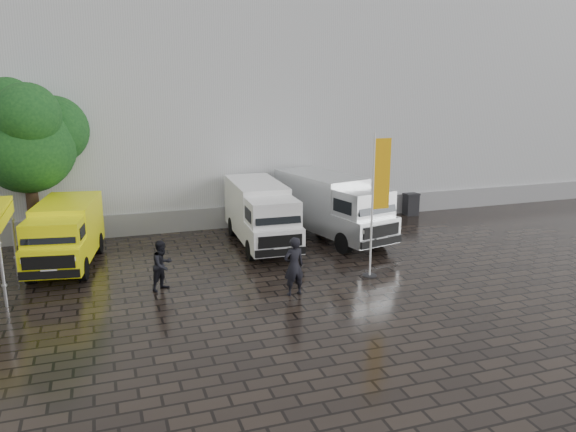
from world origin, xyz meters
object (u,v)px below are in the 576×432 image
van_yellow (65,236)px  flagpole (377,198)px  person_tent (162,265)px  van_white (261,216)px  person_front (294,266)px  van_silver (332,208)px  wheelie_bin (411,204)px

van_yellow → flagpole: flagpole is taller
flagpole → person_tent: bearing=172.0°
van_white → person_front: size_ratio=3.05×
van_silver → wheelie_bin: bearing=12.3°
van_yellow → person_tent: size_ratio=3.03×
wheelie_bin → person_tent: size_ratio=0.67×
van_white → wheelie_bin: 9.16m
van_white → person_front: 5.70m
person_front → van_silver: bearing=-130.8°
wheelie_bin → person_tent: bearing=-150.6°
van_white → wheelie_bin: bearing=19.5°
wheelie_bin → person_tent: (-13.19, -6.56, 0.28)m
wheelie_bin → van_yellow: bearing=-166.5°
van_white → wheelie_bin: van_white is taller
van_silver → person_front: (-3.74, -5.67, -0.39)m
person_tent → wheelie_bin: bearing=-13.5°
van_silver → person_front: 6.80m
flagpole → person_front: 3.88m
van_white → flagpole: bearing=-58.0°
van_white → flagpole: size_ratio=1.17×
van_silver → flagpole: bearing=-108.9°
van_yellow → person_tent: bearing=-39.1°
van_silver → person_tent: size_ratio=3.74×
flagpole → person_tent: size_ratio=3.02×
person_front → person_tent: person_front is taller
flagpole → person_tent: flagpole is taller
person_front → person_tent: 4.34m
van_yellow → van_silver: van_silver is taller
van_silver → flagpole: (-0.43, -4.86, 1.47)m
van_white → flagpole: flagpole is taller
flagpole → wheelie_bin: flagpole is taller
van_silver → person_tent: (-7.68, -3.84, -0.52)m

